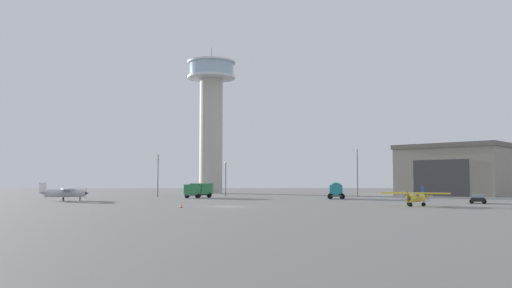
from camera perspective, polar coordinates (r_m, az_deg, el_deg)
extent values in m
plane|color=slate|center=(69.27, -3.05, -6.62)|extent=(400.00, 400.00, 0.00)
cylinder|color=#B2AD9E|center=(149.78, -4.79, 0.91)|extent=(6.37, 6.37, 31.99)
cylinder|color=silver|center=(152.05, -4.75, 7.04)|extent=(13.36, 13.36, 0.60)
cylinder|color=#99B7C6|center=(152.47, -4.74, 7.83)|extent=(12.29, 12.29, 3.67)
cylinder|color=silver|center=(152.91, -4.74, 8.59)|extent=(13.36, 13.36, 0.50)
cylinder|color=#38383D|center=(153.42, -4.73, 9.41)|extent=(0.16, 0.16, 4.00)
cube|color=gray|center=(132.14, 20.70, -2.84)|extent=(30.14, 30.17, 10.57)
cube|color=#625C52|center=(132.36, 20.64, -0.34)|extent=(30.98, 31.01, 1.00)
cube|color=#38383A|center=(122.83, 18.95, -3.43)|extent=(8.82, 8.97, 7.92)
cylinder|color=#B7BABF|center=(95.12, -19.61, -4.94)|extent=(6.39, 3.31, 1.26)
cone|color=#38383D|center=(95.35, -17.56, -4.99)|extent=(1.16, 1.14, 0.88)
cube|color=#38383D|center=(95.35, -17.56, -4.99)|extent=(0.09, 0.12, 1.93)
cube|color=#B7BABF|center=(95.12, -19.42, -4.51)|extent=(4.83, 10.07, 0.20)
cylinder|color=white|center=(93.51, -19.37, -4.78)|extent=(0.41, 0.97, 1.38)
cylinder|color=white|center=(96.75, -19.47, -4.74)|extent=(0.41, 0.97, 1.38)
cube|color=#99B7C6|center=(95.18, -18.87, -4.75)|extent=(1.39, 1.32, 0.71)
cone|color=#B7BABF|center=(95.01, -21.67, -4.83)|extent=(1.65, 1.37, 0.94)
cube|color=white|center=(95.00, -21.66, -4.34)|extent=(1.09, 0.49, 1.73)
cube|color=#B7BABF|center=(95.01, -21.67, -4.74)|extent=(1.88, 3.17, 0.10)
cylinder|color=black|center=(95.29, -18.16, -5.54)|extent=(0.36, 0.63, 0.61)
cylinder|color=black|center=(94.02, -19.72, -5.52)|extent=(0.36, 0.63, 0.61)
cylinder|color=black|center=(96.25, -19.78, -5.48)|extent=(0.36, 0.63, 0.61)
cylinder|color=gold|center=(72.83, 16.56, -5.50)|extent=(4.15, 4.95, 1.08)
cone|color=#38383D|center=(70.06, 15.81, -5.58)|extent=(1.07, 1.08, 0.75)
cube|color=#38383D|center=(70.06, 15.81, -5.58)|extent=(0.10, 0.09, 1.65)
cube|color=gold|center=(72.56, 16.48, -5.02)|extent=(7.68, 6.31, 0.17)
cylinder|color=#2847A8|center=(73.02, 15.45, -5.31)|extent=(0.72, 0.57, 1.18)
cylinder|color=#2847A8|center=(72.15, 17.54, -5.28)|extent=(0.72, 0.57, 1.18)
cube|color=#99B7C6|center=(71.83, 16.29, -5.29)|extent=(1.26, 1.28, 0.61)
cone|color=gold|center=(75.60, 17.25, -5.36)|extent=(1.38, 1.46, 0.81)
cube|color=#2847A8|center=(75.58, 17.24, -4.84)|extent=(0.66, 0.82, 1.48)
cube|color=gold|center=(75.59, 17.25, -5.26)|extent=(2.54, 2.20, 0.09)
cylinder|color=black|center=(70.88, 16.04, -6.20)|extent=(0.50, 0.43, 0.52)
cylinder|color=black|center=(73.32, 15.90, -6.13)|extent=(0.50, 0.43, 0.52)
cylinder|color=black|center=(72.73, 17.33, -6.12)|extent=(0.50, 0.43, 0.52)
cube|color=#38383D|center=(100.47, 8.49, -5.42)|extent=(3.16, 7.15, 0.24)
cube|color=teal|center=(102.94, 8.47, -4.82)|extent=(2.70, 2.35, 1.79)
cube|color=#99B7C6|center=(103.84, 8.46, -4.62)|extent=(2.00, 0.46, 0.90)
cylinder|color=teal|center=(99.33, 8.49, -4.72)|extent=(3.09, 5.02, 2.26)
cylinder|color=black|center=(102.89, 7.88, -5.46)|extent=(1.03, 0.46, 1.00)
cylinder|color=black|center=(102.91, 9.08, -5.45)|extent=(1.03, 0.46, 1.00)
cylinder|color=black|center=(98.40, 7.87, -5.53)|extent=(1.03, 0.46, 1.00)
cylinder|color=black|center=(98.42, 9.13, -5.52)|extent=(1.03, 0.46, 1.00)
cube|color=#38383D|center=(105.93, -6.09, -5.37)|extent=(4.93, 7.35, 0.24)
cube|color=#287A42|center=(103.66, -6.77, -4.80)|extent=(3.20, 2.92, 1.90)
cube|color=#99B7C6|center=(102.84, -7.02, -4.59)|extent=(2.03, 1.01, 0.95)
cube|color=#287A42|center=(106.92, -5.79, -4.74)|extent=(4.42, 5.49, 2.08)
cylinder|color=black|center=(103.18, -6.18, -5.47)|extent=(1.02, 0.67, 1.00)
cylinder|color=black|center=(104.32, -7.31, -5.45)|extent=(1.02, 0.67, 1.00)
cylinder|color=black|center=(107.28, -4.99, -5.42)|extent=(1.02, 0.67, 1.00)
cylinder|color=black|center=(108.38, -6.09, -5.40)|extent=(1.02, 0.67, 1.00)
cube|color=black|center=(85.30, 22.45, -5.44)|extent=(3.62, 4.92, 0.55)
cube|color=#99B7C6|center=(85.51, 22.45, -5.08)|extent=(2.58, 3.02, 0.50)
cylinder|color=black|center=(83.79, 23.03, -5.64)|extent=(0.65, 0.43, 0.64)
cylinder|color=black|center=(83.81, 21.88, -5.67)|extent=(0.65, 0.43, 0.64)
cylinder|color=black|center=(86.82, 23.02, -5.57)|extent=(0.65, 0.43, 0.64)
cylinder|color=black|center=(86.83, 21.91, -5.60)|extent=(0.65, 0.43, 0.64)
cylinder|color=#38383D|center=(117.17, -3.23, -3.82)|extent=(0.18, 0.18, 7.10)
sphere|color=#F9E5B2|center=(117.24, -3.23, -1.98)|extent=(0.44, 0.44, 0.44)
cylinder|color=#38383D|center=(113.67, 10.69, -3.10)|extent=(0.18, 0.18, 9.69)
sphere|color=#F9E5B2|center=(113.86, 10.66, -0.55)|extent=(0.44, 0.44, 0.44)
cylinder|color=#38383D|center=(112.81, -10.35, -3.40)|extent=(0.18, 0.18, 8.51)
sphere|color=#F9E5B2|center=(112.94, -10.33, -1.13)|extent=(0.44, 0.44, 0.44)
cube|color=black|center=(66.81, -7.96, -6.67)|extent=(0.36, 0.36, 0.04)
cone|color=orange|center=(66.80, -7.95, -6.39)|extent=(0.30, 0.30, 0.62)
cylinder|color=white|center=(66.80, -7.95, -6.36)|extent=(0.21, 0.21, 0.08)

